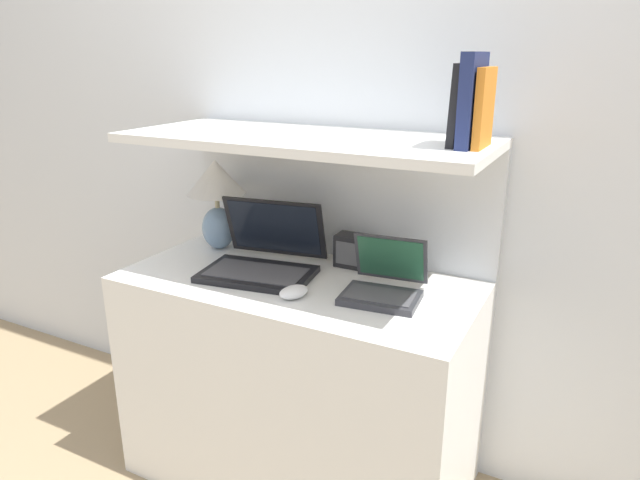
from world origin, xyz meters
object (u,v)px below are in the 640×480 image
Objects in this scene: laptop_small at (384,284)px; book_navy at (472,100)px; laptop_large at (263,258)px; book_orange at (484,108)px; book_black at (460,105)px; computer_mouse at (294,292)px; table_lamp at (217,192)px; router_box at (353,251)px.

book_navy reaches higher than laptop_small.
book_orange is (0.67, 0.05, 0.51)m from laptop_large.
book_navy reaches higher than book_black.
book_navy reaches higher than book_orange.
table_lamp is at bearing 150.81° from computer_mouse.
laptop_large is at bearing 179.56° from laptop_small.
router_box is (0.52, 0.06, -0.16)m from table_lamp.
book_orange is at bearing 0.00° from book_black.
book_navy is at bearing -0.00° from book_black.
laptop_small is (0.71, -0.13, -0.17)m from table_lamp.
router_box is at bearing 6.10° from table_lamp.
book_navy is (0.20, 0.06, 0.54)m from laptop_small.
table_lamp is 2.93× the size of router_box.
laptop_large is at bearing -175.50° from book_orange.
book_orange is at bearing 4.50° from laptop_large.
book_navy is at bearing -180.00° from book_orange.
book_navy is at bearing 15.26° from laptop_small.
table_lamp is at bearing 175.10° from book_navy.
book_black is at bearing 180.00° from book_orange.
table_lamp is 0.83× the size of laptop_large.
computer_mouse is 0.54× the size of book_black.
table_lamp is at bearing 174.92° from book_black.
laptop_small is 2.14× the size of computer_mouse.
router_box is 0.66m from book_navy.
book_black is (-0.07, 0.00, 0.00)m from book_orange.
router_box is 0.47× the size of book_navy.
computer_mouse is at bearing -157.01° from book_navy.
table_lamp is 0.55m from router_box.
laptop_large is 1.62× the size of laptop_small.
router_box is (0.24, 0.19, 0.01)m from laptop_large.
book_black reaches higher than laptop_large.
laptop_large reaches higher than laptop_small.
laptop_small is 1.02× the size of book_navy.
table_lamp is 0.58m from computer_mouse.
book_black is at bearing 24.60° from computer_mouse.
computer_mouse is 0.56× the size of book_orange.
book_black is at bearing -20.37° from router_box.
book_navy is (0.91, -0.08, 0.36)m from table_lamp.
router_box is at bearing 134.82° from laptop_small.
book_orange is (0.24, 0.06, 0.52)m from laptop_small.
router_box is (-0.19, 0.19, 0.02)m from laptop_small.
laptop_large is 1.94× the size of book_orange.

